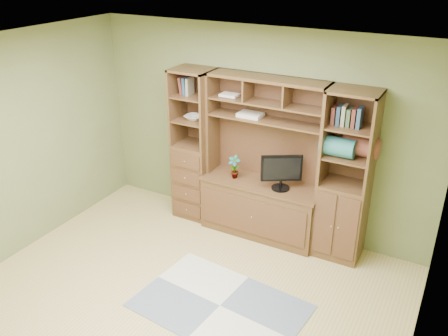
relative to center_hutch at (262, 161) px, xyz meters
The scene contains 11 objects.
room 1.77m from the center_hutch, 95.92° to the right, with size 4.60×4.10×2.64m.
center_hutch is the anchor object (origin of this frame).
left_tower 1.00m from the center_hutch, behind, with size 0.50×0.45×2.05m, color #51341C.
right_tower 1.03m from the center_hutch, ahead, with size 0.55×0.45×2.05m, color #51341C.
rug 1.82m from the center_hutch, 81.18° to the right, with size 1.70×1.13×0.01m, color #9B9FA0.
monitor 0.28m from the center_hutch, ahead, with size 0.50×0.22×0.61m, color black.
orchid 0.39m from the center_hutch, behind, with size 0.16×0.11×0.31m, color #9F6236.
magazines 0.59m from the center_hutch, 157.07° to the left, with size 0.29×0.21×0.04m, color beige.
bowl 1.07m from the center_hutch, behind, with size 0.23×0.23×0.06m, color beige.
blanket_teal 0.99m from the center_hutch, ahead, with size 0.38×0.22×0.22m, color #296D6A.
blanket_red 1.20m from the center_hutch, ahead, with size 0.40×0.22×0.22m, color brown.
Camera 1 is at (2.30, -3.14, 3.40)m, focal length 38.00 mm.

